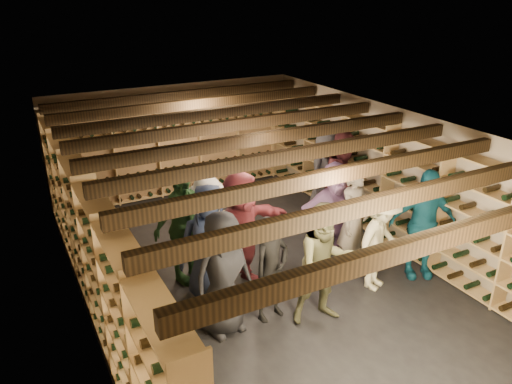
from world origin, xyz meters
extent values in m
plane|color=black|center=(0.00, 0.00, 0.00)|extent=(8.00, 8.00, 0.00)
cube|color=tan|center=(0.00, 4.00, 1.20)|extent=(5.50, 0.02, 2.40)
cube|color=tan|center=(0.00, -4.00, 1.20)|extent=(5.50, 0.02, 2.40)
cube|color=tan|center=(-2.75, 0.00, 1.20)|extent=(0.02, 8.00, 2.40)
cube|color=tan|center=(2.75, 0.00, 1.20)|extent=(0.02, 8.00, 2.40)
cube|color=beige|center=(0.00, 0.00, 2.40)|extent=(5.50, 8.00, 0.01)
cube|color=black|center=(0.00, -3.50, 2.26)|extent=(5.40, 0.12, 0.18)
cube|color=black|center=(0.00, -2.62, 2.26)|extent=(5.40, 0.12, 0.18)
cube|color=black|center=(0.00, -1.75, 2.26)|extent=(5.40, 0.12, 0.18)
cube|color=black|center=(0.00, -0.88, 2.26)|extent=(5.40, 0.12, 0.18)
cube|color=black|center=(0.00, 0.00, 2.26)|extent=(5.40, 0.12, 0.18)
cube|color=black|center=(0.00, 0.88, 2.26)|extent=(5.40, 0.12, 0.18)
cube|color=black|center=(0.00, 1.75, 2.26)|extent=(5.40, 0.12, 0.18)
cube|color=black|center=(0.00, 2.62, 2.26)|extent=(5.40, 0.12, 0.18)
cube|color=black|center=(0.00, 3.50, 2.26)|extent=(5.40, 0.12, 0.18)
cube|color=tan|center=(-2.57, 0.00, 1.07)|extent=(0.32, 7.50, 2.15)
cube|color=tan|center=(2.57, 0.00, 1.07)|extent=(0.32, 7.50, 2.15)
cube|color=tan|center=(0.00, 3.83, 1.07)|extent=(4.70, 0.30, 2.15)
cube|color=#A28755|center=(-0.39, 2.14, 0.09)|extent=(0.58, 0.47, 0.17)
cube|color=#A28755|center=(-0.39, 2.14, 0.26)|extent=(0.58, 0.47, 0.17)
cube|color=#A28755|center=(-0.39, 2.14, 0.43)|extent=(0.58, 0.47, 0.17)
cube|color=#A28755|center=(0.15, 1.30, 0.09)|extent=(0.55, 0.41, 0.17)
cube|color=#A28755|center=(0.15, 1.30, 0.26)|extent=(0.55, 0.41, 0.17)
cube|color=#A28755|center=(0.15, 1.30, 0.43)|extent=(0.55, 0.41, 0.17)
cube|color=#A28755|center=(-0.10, 2.30, 0.09)|extent=(0.54, 0.40, 0.17)
imported|color=black|center=(-1.16, -1.08, 0.87)|extent=(0.94, 0.69, 1.75)
imported|color=black|center=(-0.45, -1.13, 0.77)|extent=(0.63, 0.48, 1.54)
imported|color=brown|center=(0.15, -1.52, 0.88)|extent=(0.98, 0.84, 1.76)
imported|color=beige|center=(1.36, -1.24, 0.79)|extent=(1.17, 0.94, 1.58)
imported|color=#145974|center=(2.18, -1.26, 0.91)|extent=(1.15, 0.85, 1.81)
imported|color=maroon|center=(-0.47, -0.24, 0.95)|extent=(1.84, 1.22, 1.90)
imported|color=#212B4A|center=(-1.02, -0.32, 0.91)|extent=(1.04, 0.87, 1.82)
imported|color=gray|center=(1.29, -0.69, 0.91)|extent=(0.78, 0.65, 1.83)
imported|color=#4E1F25|center=(2.18, 0.75, 0.95)|extent=(0.95, 0.76, 1.89)
imported|color=#B9B1A9|center=(-0.66, 0.59, 0.79)|extent=(1.14, 0.84, 1.57)
imported|color=#234A25|center=(-1.17, 0.36, 0.94)|extent=(1.19, 0.83, 1.88)
imported|color=#8C6499|center=(1.32, -0.13, 0.85)|extent=(1.61, 0.61, 1.71)
imported|color=#353439|center=(2.14, 1.30, 0.89)|extent=(1.01, 0.82, 1.78)
camera|label=1|loc=(-3.39, -6.23, 4.37)|focal=35.00mm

